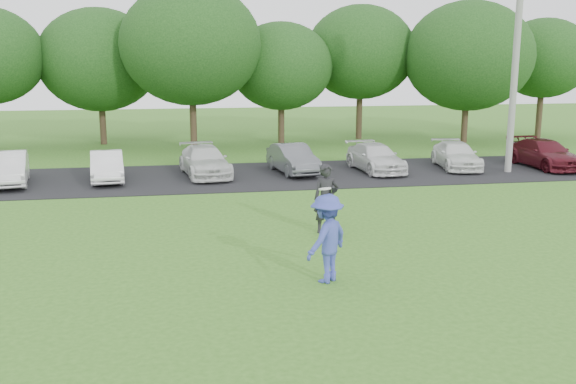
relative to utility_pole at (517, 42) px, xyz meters
name	(u,v)px	position (x,y,z in m)	size (l,w,h in m)	color
ground	(315,282)	(-11.07, -12.00, -5.46)	(100.00, 100.00, 0.00)	#34661D
parking_lot	(249,176)	(-11.07, 1.00, -5.44)	(32.00, 6.50, 0.03)	black
utility_pole	(517,42)	(0.00, 0.00, 0.00)	(0.28, 0.28, 10.91)	gray
frisbee_player	(327,238)	(-10.82, -11.99, -4.47)	(1.43, 1.39, 2.13)	#3E4AAF
camera_bystander	(326,199)	(-9.91, -8.07, -4.49)	(0.78, 0.57, 1.94)	black
parked_cars	(280,160)	(-9.75, 1.05, -4.84)	(28.01, 4.85, 1.24)	white
tree_row	(255,56)	(-9.56, 10.76, -0.55)	(42.39, 9.85, 8.64)	#38281C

